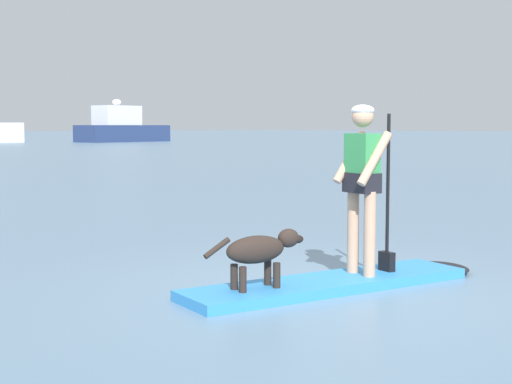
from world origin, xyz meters
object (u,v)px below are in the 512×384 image
object	(u,v)px
person_paddler	(363,177)
moored_boat_port	(121,128)
dog	(260,250)
paddleboard	(346,281)

from	to	relation	value
person_paddler	moored_boat_port	bearing A→B (deg)	56.58
person_paddler	dog	world-z (taller)	person_paddler
person_paddler	dog	size ratio (longest dim) A/B	1.61
paddleboard	dog	bearing A→B (deg)	166.64
paddleboard	dog	world-z (taller)	dog
dog	person_paddler	bearing A→B (deg)	-13.36
paddleboard	person_paddler	distance (m)	1.07
paddleboard	moored_boat_port	world-z (taller)	moored_boat_port
dog	paddleboard	bearing A→B (deg)	-13.36
person_paddler	paddleboard	bearing A→B (deg)	166.64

